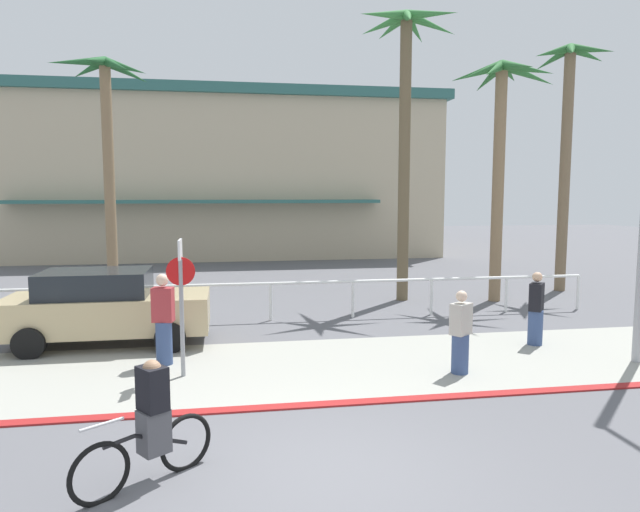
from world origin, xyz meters
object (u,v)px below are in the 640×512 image
Objects in this scene: stop_sign_bike_lane at (181,288)px; pedestrian_0 at (164,323)px; palm_tree_1 at (107,121)px; pedestrian_1 at (461,336)px; cyclist_black_0 at (150,425)px; palm_tree_3 at (501,120)px; palm_tree_2 at (405,92)px; palm_tree_4 at (568,120)px; car_tan_1 at (106,307)px; pedestrian_2 at (536,312)px.

stop_sign_bike_lane is 1.40× the size of pedestrian_0.
palm_tree_1 reaches higher than stop_sign_bike_lane.
pedestrian_1 is at bearing -15.01° from pedestrian_0.
palm_tree_3 is at bearing 47.18° from cyclist_black_0.
stop_sign_bike_lane is 0.29× the size of palm_tree_2.
pedestrian_1 is (5.55, -1.49, -0.13)m from pedestrian_0.
palm_tree_3 is at bearing 59.01° from pedestrian_1.
pedestrian_0 is (-0.42, 0.82, -0.82)m from stop_sign_bike_lane.
palm_tree_2 reaches higher than cyclist_black_0.
pedestrian_1 is at bearing 31.81° from cyclist_black_0.
stop_sign_bike_lane is 1.23m from pedestrian_0.
pedestrian_1 is at bearing -7.41° from stop_sign_bike_lane.
stop_sign_bike_lane is at bearing -148.57° from palm_tree_4.
palm_tree_2 reaches higher than stop_sign_bike_lane.
palm_tree_1 is at bearing 99.26° from car_tan_1.
cyclist_black_0 is 6.14m from pedestrian_1.
pedestrian_1 is (5.22, 3.24, 0.04)m from cyclist_black_0.
palm_tree_2 is at bearing 27.03° from car_tan_1.
pedestrian_2 is (10.62, -8.69, -5.02)m from palm_tree_1.
pedestrian_0 is at bearing -152.22° from palm_tree_4.
palm_tree_3 reaches higher than pedestrian_1.
palm_tree_2 is 13.76m from cyclist_black_0.
palm_tree_2 is 4.88× the size of pedestrian_0.
palm_tree_3 is 9.33m from pedestrian_1.
stop_sign_bike_lane is 5.26m from pedestrian_1.
stop_sign_bike_lane is at bearing -54.49° from car_tan_1.
palm_tree_4 is 5.26× the size of pedestrian_1.
stop_sign_bike_lane reaches higher than cyclist_black_0.
palm_tree_1 is 10.46m from pedestrian_0.
palm_tree_2 reaches higher than pedestrian_0.
stop_sign_bike_lane is 3.29m from car_tan_1.
palm_tree_3 is at bearing 17.77° from car_tan_1.
palm_tree_2 is 5.60× the size of pedestrian_1.
palm_tree_4 is at bearing 48.69° from pedestrian_1.
cyclist_black_0 is at bearing -147.59° from pedestrian_2.
palm_tree_3 is at bearing 72.71° from pedestrian_2.
car_tan_1 is (1.15, -7.08, -4.92)m from palm_tree_1.
palm_tree_2 is at bearing -17.19° from palm_tree_1.
palm_tree_2 reaches higher than car_tan_1.
palm_tree_2 is at bearing -172.72° from palm_tree_4.
pedestrian_0 reaches higher than pedestrian_2.
car_tan_1 is 2.65× the size of pedestrian_2.
palm_tree_4 is at bearing -7.90° from palm_tree_1.
stop_sign_bike_lane is 0.34× the size of palm_tree_3.
pedestrian_0 is 1.10× the size of pedestrian_2.
cyclist_black_0 is at bearing -148.19° from pedestrian_1.
pedestrian_2 is at bearing -125.81° from palm_tree_4.
car_tan_1 reaches higher than cyclist_black_0.
pedestrian_2 is (7.61, 0.99, -0.91)m from stop_sign_bike_lane.
pedestrian_2 is (2.48, 1.65, 0.03)m from pedestrian_1.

